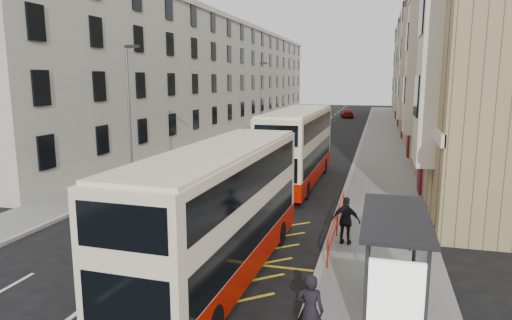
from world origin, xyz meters
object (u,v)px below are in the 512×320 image
(pedestrian_near, at_px, (310,311))
(pedestrian_mid, at_px, (422,228))
(car_silver, at_px, (293,119))
(double_decker_front, at_px, (220,214))
(car_red, at_px, (347,113))
(street_lamp_near, at_px, (130,107))
(pedestrian_far, at_px, (346,221))
(white_van, at_px, (258,130))
(car_dark, at_px, (314,110))
(street_lamp_far, at_px, (261,92))
(bus_shelter, at_px, (401,248))
(double_decker_rear, at_px, (298,147))

(pedestrian_near, distance_m, pedestrian_mid, 7.45)
(pedestrian_mid, relative_size, car_silver, 0.44)
(double_decker_front, distance_m, car_red, 63.02)
(street_lamp_near, xyz_separation_m, pedestrian_far, (13.00, -7.08, -3.58))
(pedestrian_near, bearing_deg, car_silver, -77.94)
(white_van, relative_size, car_red, 1.22)
(car_dark, bearing_deg, white_van, -114.24)
(pedestrian_near, distance_m, car_silver, 53.82)
(pedestrian_near, distance_m, white_van, 39.73)
(double_decker_front, bearing_deg, car_silver, 99.76)
(pedestrian_far, height_order, car_dark, pedestrian_far)
(street_lamp_far, distance_m, car_red, 24.16)
(bus_shelter, height_order, street_lamp_near, street_lamp_near)
(pedestrian_mid, distance_m, car_silver, 47.87)
(white_van, bearing_deg, pedestrian_far, -74.09)
(street_lamp_near, height_order, double_decker_rear, street_lamp_near)
(pedestrian_far, bearing_deg, street_lamp_far, -59.95)
(street_lamp_near, height_order, pedestrian_far, street_lamp_near)
(bus_shelter, distance_m, street_lamp_near, 19.38)
(double_decker_front, xyz_separation_m, car_red, (-0.58, 63.00, -1.49))
(pedestrian_near, xyz_separation_m, car_red, (-3.88, 66.18, -0.38))
(pedestrian_mid, distance_m, white_van, 34.36)
(bus_shelter, bearing_deg, pedestrian_near, -140.49)
(pedestrian_near, relative_size, car_silver, 0.43)
(car_silver, relative_size, car_dark, 0.84)
(car_silver, bearing_deg, white_van, -84.24)
(double_decker_rear, distance_m, car_red, 49.25)
(pedestrian_near, bearing_deg, white_van, -72.44)
(street_lamp_far, height_order, double_decker_front, street_lamp_far)
(double_decker_front, distance_m, pedestrian_far, 5.33)
(street_lamp_far, xyz_separation_m, car_silver, (2.32, 8.77, -3.94))
(double_decker_rear, xyz_separation_m, pedestrian_mid, (6.29, -10.12, -1.22))
(pedestrian_mid, height_order, pedestrian_far, pedestrian_far)
(street_lamp_near, relative_size, pedestrian_far, 4.44)
(white_van, bearing_deg, bus_shelter, -74.50)
(bus_shelter, bearing_deg, white_van, 110.14)
(car_silver, bearing_deg, double_decker_front, -72.30)
(double_decker_front, bearing_deg, double_decker_rear, 91.74)
(car_dark, bearing_deg, double_decker_front, -105.75)
(double_decker_front, height_order, pedestrian_far, double_decker_front)
(bus_shelter, height_order, car_silver, bus_shelter)
(street_lamp_near, xyz_separation_m, car_dark, (2.97, 55.59, -3.83))
(pedestrian_near, bearing_deg, pedestrian_far, -91.57)
(pedestrian_near, height_order, white_van, pedestrian_near)
(bus_shelter, bearing_deg, car_silver, 103.60)
(car_red, bearing_deg, bus_shelter, 85.14)
(pedestrian_near, distance_m, pedestrian_far, 6.96)
(street_lamp_far, height_order, pedestrian_mid, street_lamp_far)
(double_decker_front, height_order, pedestrian_near, double_decker_front)
(car_silver, distance_m, car_red, 14.87)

